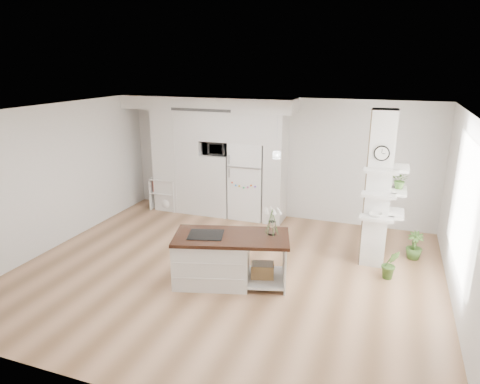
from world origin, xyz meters
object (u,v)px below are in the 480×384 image
at_px(refrigerator, 249,180).
at_px(bookshelf, 166,196).
at_px(kitchen_island, 219,257).
at_px(floor_plant_a, 390,264).

relative_size(refrigerator, bookshelf, 2.26).
bearing_deg(bookshelf, kitchen_island, -49.50).
height_order(refrigerator, bookshelf, refrigerator).
bearing_deg(kitchen_island, refrigerator, 84.20).
relative_size(bookshelf, floor_plant_a, 1.51).
bearing_deg(floor_plant_a, bookshelf, 160.56).
bearing_deg(refrigerator, floor_plant_a, -32.66).
distance_m(refrigerator, floor_plant_a, 3.77).
distance_m(kitchen_island, floor_plant_a, 2.80).
height_order(refrigerator, floor_plant_a, refrigerator).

